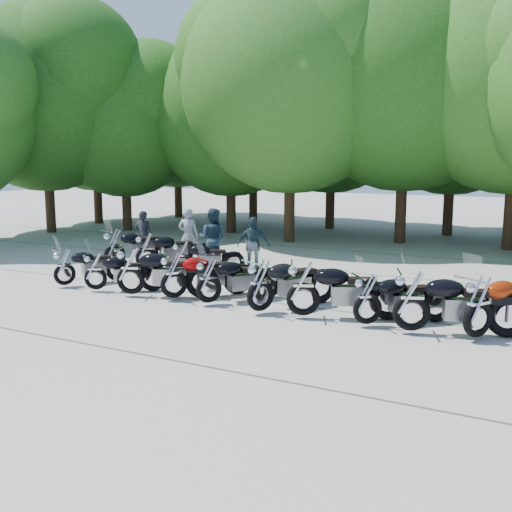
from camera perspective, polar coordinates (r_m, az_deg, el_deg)
The scene contains 28 objects.
ground at distance 13.30m, azimuth -3.02°, elevation -5.62°, with size 90.00×90.00×0.00m, color #9E988E.
tree_0 at distance 32.63m, azimuth -15.13°, elevation 12.60°, with size 7.50×7.50×9.21m.
tree_1 at distance 29.07m, azimuth -12.47°, elevation 12.37°, with size 6.97×6.97×8.55m.
tree_2 at distance 27.65m, azimuth -2.45°, elevation 13.25°, with size 7.31×7.31×8.97m.
tree_3 at distance 24.65m, azimuth 3.31°, elevation 16.08°, with size 8.70×8.70×10.67m.
tree_4 at distance 25.07m, azimuth 14.11°, elevation 16.43°, with size 9.13×9.13×11.20m.
tree_9 at distance 35.04m, azimuth -7.56°, elevation 12.70°, with size 7.59×7.59×9.32m.
tree_10 at distance 31.78m, azimuth -0.27°, elevation 13.38°, with size 7.78×7.78×9.55m.
tree_11 at distance 29.41m, azimuth 7.24°, elevation 13.32°, with size 7.56×7.56×9.28m.
tree_12 at distance 28.01m, azimuth 18.31°, elevation 13.60°, with size 7.88×7.88×9.67m.
tree_17 at distance 29.33m, azimuth -19.52°, elevation 13.95°, with size 8.31×8.31×10.20m.
motorcycle_0 at distance 16.75m, azimuth -17.79°, elevation -0.89°, with size 0.63×2.06×1.16m, color black, non-canonical shape.
motorcycle_1 at distance 15.96m, azimuth -15.06°, elevation -1.28°, with size 0.62×2.04×1.15m, color black, non-canonical shape.
motorcycle_2 at distance 15.15m, azimuth -11.86°, elevation -1.21°, with size 0.76×2.50×1.41m, color black, non-canonical shape.
motorcycle_3 at distance 14.59m, azimuth -7.85°, elevation -1.70°, with size 0.71×2.33×1.32m, color #8D0505, non-canonical shape.
motorcycle_4 at distance 14.03m, azimuth -4.53°, elevation -2.18°, with size 0.68×2.25×1.27m, color black, non-canonical shape.
motorcycle_5 at distance 13.20m, azimuth 0.44°, elevation -2.64°, with size 0.74×2.44×1.38m, color black, non-canonical shape.
motorcycle_6 at distance 12.86m, azimuth 4.54°, elevation -2.91°, with size 0.76×2.51×1.42m, color black, non-canonical shape.
motorcycle_7 at distance 12.42m, azimuth 10.60°, elevation -3.89°, with size 0.67×2.20×1.24m, color black, non-canonical shape.
motorcycle_8 at distance 12.08m, azimuth 14.64°, elevation -3.95°, with size 0.77×2.53×1.43m, color black, non-canonical shape.
motorcycle_9 at distance 12.03m, azimuth 20.42°, elevation -4.35°, with size 0.76×2.50×1.41m, color maroon, non-canonical shape.
motorcycle_10 at distance 19.07m, azimuth -13.35°, elevation 0.88°, with size 0.76×2.49×1.41m, color black, non-canonical shape.
motorcycle_11 at distance 18.54m, azimuth -10.41°, elevation 0.61°, with size 0.71×2.34×1.32m, color black, non-canonical shape.
motorcycle_12 at distance 17.57m, azimuth -7.01°, elevation -0.04°, with size 0.63×2.06×1.17m, color black, non-canonical shape.
rider_0 at distance 20.47m, azimuth -10.65°, elevation 1.93°, with size 0.61×0.40×1.68m, color black.
rider_1 at distance 18.64m, azimuth -4.14°, elevation 1.67°, with size 0.92×0.72×1.89m, color #1F3441.
rider_2 at distance 17.86m, azimuth -0.24°, elevation 1.03°, with size 0.99×0.41×1.69m, color #1C323B.
rider_3 at distance 19.65m, azimuth -6.45°, elevation 1.93°, with size 0.66×0.44×1.82m, color #9F9FA2.
Camera 1 is at (6.58, -11.03, 3.44)m, focal length 42.00 mm.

